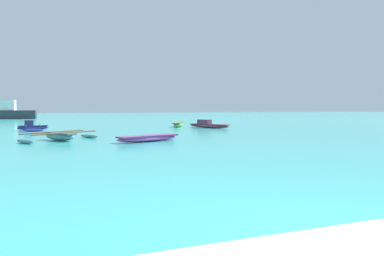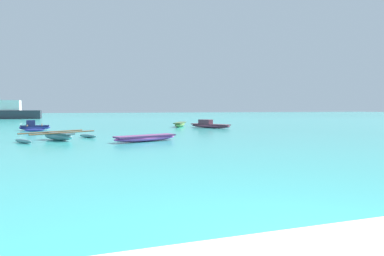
% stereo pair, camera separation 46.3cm
% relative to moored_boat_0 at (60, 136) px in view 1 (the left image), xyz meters
% --- Properties ---
extents(moored_boat_0, '(4.08, 3.47, 0.45)m').
position_rel_moored_boat_0_xyz_m(moored_boat_0, '(0.00, 0.00, 0.00)').
color(moored_boat_0, '#6299A2').
rests_on(moored_boat_0, ground_plane).
extents(moored_boat_1, '(3.59, 1.99, 0.31)m').
position_rel_moored_boat_0_xyz_m(moored_boat_1, '(4.22, -2.06, -0.04)').
color(moored_boat_1, '#C556BB').
rests_on(moored_boat_1, ground_plane).
extents(moored_boat_2, '(2.72, 3.84, 0.70)m').
position_rel_moored_boat_0_xyz_m(moored_boat_2, '(11.65, 7.78, 0.03)').
color(moored_boat_2, '#9A4863').
rests_on(moored_boat_2, ground_plane).
extents(moored_boat_3, '(2.25, 3.95, 0.76)m').
position_rel_moored_boat_0_xyz_m(moored_boat_3, '(-2.13, 9.54, 0.04)').
color(moored_boat_3, '#393A9E').
rests_on(moored_boat_3, ground_plane).
extents(moored_boat_4, '(2.17, 3.37, 0.40)m').
position_rel_moored_boat_0_xyz_m(moored_boat_4, '(9.78, 10.27, 0.01)').
color(moored_boat_4, '#75A552').
rests_on(moored_boat_4, ground_plane).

